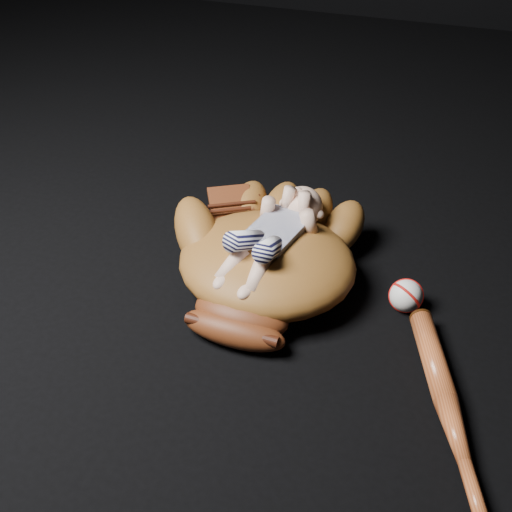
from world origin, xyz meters
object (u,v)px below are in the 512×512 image
Objects in this scene: baseball_glove at (267,255)px; newborn_baby at (269,236)px; baseball_bat at (450,413)px; baseball at (406,296)px.

baseball_glove is 1.55× the size of newborn_baby.
baseball_glove reaches higher than baseball_bat.
baseball is (0.29, 0.02, -0.05)m from baseball_glove.
baseball_bat is (0.39, -0.24, -0.11)m from newborn_baby.
newborn_baby is at bearing 50.30° from baseball_glove.
newborn_baby is 5.07× the size of baseball.
newborn_baby is (0.00, 0.00, 0.05)m from baseball_glove.
baseball reaches higher than baseball_bat.
newborn_baby is at bearing 148.37° from baseball_bat.
newborn_baby is 0.73× the size of baseball_bat.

